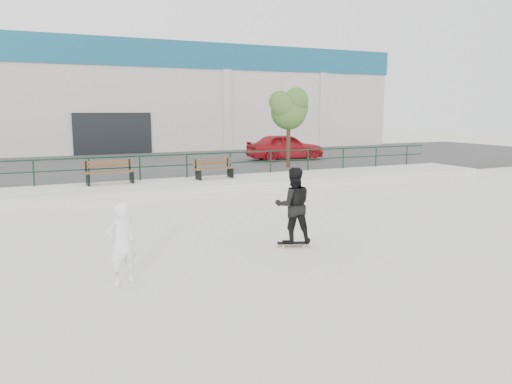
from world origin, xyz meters
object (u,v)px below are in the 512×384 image
red_car (285,147)px  standing_skater (293,205)px  bench_right (214,169)px  tree (289,108)px  seated_skater (122,244)px  bench_left (109,172)px  skateboard (293,243)px

red_car → standing_skater: bearing=155.4°
bench_right → tree: (4.91, 2.47, 2.56)m
bench_right → standing_skater: (-1.24, -9.18, 0.13)m
red_car → seated_skater: bearing=145.7°
standing_skater → seated_skater: (-4.34, -1.03, -0.23)m
bench_left → seated_skater: size_ratio=1.26×
bench_left → tree: 9.77m
tree → seated_skater: size_ratio=2.45×
bench_left → standing_skater: bearing=-74.5°
red_car → standing_skater: size_ratio=2.38×
bench_right → standing_skater: bearing=-104.2°
bench_left → seated_skater: 10.50m
seated_skater → bench_right: bearing=-132.5°
tree → seated_skater: 16.67m
tree → standing_skater: (-6.15, -11.65, -2.44)m
bench_right → red_car: red_car is taller
bench_left → skateboard: bearing=-74.5°
standing_skater → tree: bearing=-101.1°
skateboard → standing_skater: (0.00, -0.00, 0.96)m
standing_skater → seated_skater: size_ratio=1.16×
skateboard → standing_skater: size_ratio=0.42×
red_car → skateboard: (-7.72, -15.00, -1.19)m
tree → standing_skater: tree is taller
bench_right → skateboard: bench_right is taller
bench_left → bench_right: size_ratio=1.10×
bench_right → red_car: size_ratio=0.41×
bench_left → seated_skater: (-1.32, -10.42, -0.15)m
tree → skateboard: size_ratio=4.95×
red_car → skateboard: red_car is taller
red_car → bench_left: bearing=120.2°
skateboard → seated_skater: bearing=-146.8°
skateboard → seated_skater: (-4.34, -1.03, 0.74)m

